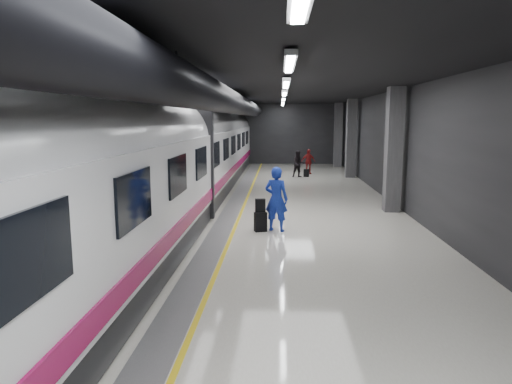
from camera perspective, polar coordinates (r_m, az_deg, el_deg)
name	(u,v)px	position (r m, az deg, el deg)	size (l,w,h in m)	color
ground	(266,222)	(15.13, 1.27, -3.73)	(40.00, 40.00, 0.00)	silver
platform_hall	(259,114)	(15.72, 0.37, 9.75)	(10.02, 40.02, 4.51)	black
train	(167,159)	(15.26, -11.01, 4.08)	(3.05, 38.00, 4.05)	black
traveler_main	(276,199)	(13.73, 2.56, -0.89)	(0.71, 0.47, 1.96)	#1B30CB
suitcase_main	(260,222)	(13.78, 0.57, -3.74)	(0.36, 0.23, 0.59)	black
shoulder_bag	(260,205)	(13.71, 0.54, -1.69)	(0.30, 0.16, 0.41)	black
traveler_far_a	(299,164)	(26.70, 5.34, 3.51)	(0.76, 0.59, 1.56)	black
traveler_far_b	(308,162)	(28.38, 6.55, 3.80)	(0.90, 0.38, 1.54)	maroon
suitcase_far	(306,173)	(27.00, 6.31, 2.38)	(0.31, 0.20, 0.46)	black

